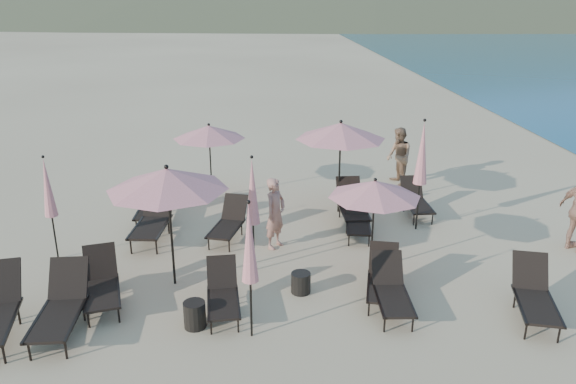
{
  "coord_description": "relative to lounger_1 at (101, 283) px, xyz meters",
  "views": [
    {
      "loc": [
        -1.36,
        -8.87,
        5.51
      ],
      "look_at": [
        -0.72,
        3.5,
        1.1
      ],
      "focal_mm": 35.0,
      "sensor_mm": 36.0,
      "label": 1
    }
  ],
  "objects": [
    {
      "name": "ground",
      "position": [
        4.34,
        -0.52,
        -0.44
      ],
      "size": [
        800.0,
        800.0,
        0.0
      ],
      "primitive_type": "plane",
      "color": "#D6BA8C",
      "rests_on": "ground"
    },
    {
      "name": "lounger_1",
      "position": [
        0.0,
        0.0,
        0.0
      ],
      "size": [
        1.02,
        1.72,
        0.93
      ],
      "rotation": [
        0.0,
        0.0,
        0.26
      ],
      "color": "black",
      "rests_on": "ground"
    },
    {
      "name": "lounger_2",
      "position": [
        2.26,
        -0.41,
        -0.04
      ],
      "size": [
        0.69,
        1.52,
        0.85
      ],
      "rotation": [
        0.0,
        0.0,
        0.09
      ],
      "color": "black",
      "rests_on": "ground"
    },
    {
      "name": "lounger_3",
      "position": [
        5.27,
        -0.03,
        -0.03
      ],
      "size": [
        0.89,
        1.61,
        0.87
      ],
      "rotation": [
        0.0,
        0.0,
        -0.21
      ],
      "color": "black",
      "rests_on": "ground"
    },
    {
      "name": "lounger_4",
      "position": [
        5.33,
        -0.48,
        -0.02
      ],
      "size": [
        0.65,
        1.57,
        0.89
      ],
      "rotation": [
        0.0,
        0.0,
        -0.04
      ],
      "color": "black",
      "rests_on": "ground"
    },
    {
      "name": "lounger_5",
      "position": [
        7.82,
        -0.84,
        0.01
      ],
      "size": [
        1.02,
        1.77,
        0.96
      ],
      "rotation": [
        0.0,
        0.0,
        -0.25
      ],
      "color": "black",
      "rests_on": "ground"
    },
    {
      "name": "lounger_6",
      "position": [
        0.44,
        3.07,
        0.13
      ],
      "size": [
        0.86,
        1.95,
        1.18
      ],
      "rotation": [
        0.0,
        0.0,
        -0.09
      ],
      "color": "black",
      "rests_on": "ground"
    },
    {
      "name": "lounger_7",
      "position": [
        0.23,
        4.11,
        0.02
      ],
      "size": [
        0.68,
        1.72,
        0.98
      ],
      "rotation": [
        0.0,
        0.0,
        -0.01
      ],
      "color": "black",
      "rests_on": "ground"
    },
    {
      "name": "lounger_8",
      "position": [
        2.21,
        2.87,
        -0.02
      ],
      "size": [
        0.98,
        1.65,
        0.89
      ],
      "rotation": [
        0.0,
        0.0,
        -0.27
      ],
      "color": "black",
      "rests_on": "ground"
    },
    {
      "name": "lounger_9",
      "position": [
        5.29,
        3.79,
        0.02
      ],
      "size": [
        0.68,
        1.7,
        0.97
      ],
      "rotation": [
        0.0,
        0.0,
        0.02
      ],
      "color": "black",
      "rests_on": "ground"
    },
    {
      "name": "lounger_10",
      "position": [
        5.3,
        2.94,
        -0.04
      ],
      "size": [
        0.73,
        1.53,
        0.84
      ],
      "rotation": [
        0.0,
        0.0,
        -0.12
      ],
      "color": "black",
      "rests_on": "ground"
    },
    {
      "name": "lounger_11",
      "position": [
        7.03,
        4.15,
        -0.03
      ],
      "size": [
        0.6,
        1.52,
        0.87
      ],
      "rotation": [
        0.0,
        0.0,
        0.01
      ],
      "color": "black",
      "rests_on": "ground"
    },
    {
      "name": "lounger_12",
      "position": [
        -0.46,
        -0.85,
        0.05
      ],
      "size": [
        0.74,
        1.81,
        1.03
      ],
      "rotation": [
        0.0,
        0.0,
        0.03
      ],
      "color": "black",
      "rests_on": "ground"
    },
    {
      "name": "umbrella_open_0",
      "position": [
        1.23,
        0.72,
        1.77
      ],
      "size": [
        2.32,
        2.32,
        2.49
      ],
      "color": "black",
      "rests_on": "ground"
    },
    {
      "name": "umbrella_open_1",
      "position": [
        5.27,
        1.12,
        1.36
      ],
      "size": [
        1.89,
        1.89,
        2.03
      ],
      "color": "black",
      "rests_on": "ground"
    },
    {
      "name": "umbrella_open_2",
      "position": [
        1.59,
        5.78,
        1.46
      ],
      "size": [
        1.99,
        1.99,
        2.15
      ],
      "color": "black",
      "rests_on": "ground"
    },
    {
      "name": "umbrella_open_3",
      "position": [
        5.03,
        4.44,
        1.76
      ],
      "size": [
        2.31,
        2.31,
        2.49
      ],
      "color": "black",
      "rests_on": "ground"
    },
    {
      "name": "umbrella_closed_0",
      "position": [
        2.79,
        -1.19,
        1.28
      ],
      "size": [
        0.29,
        0.29,
        2.47
      ],
      "color": "black",
      "rests_on": "ground"
    },
    {
      "name": "umbrella_closed_1",
      "position": [
        6.8,
        3.19,
        1.49
      ],
      "size": [
        0.32,
        0.32,
        2.77
      ],
      "color": "black",
      "rests_on": "ground"
    },
    {
      "name": "umbrella_closed_2",
      "position": [
        -1.5,
        1.99,
        1.2
      ],
      "size": [
        0.28,
        0.28,
        2.35
      ],
      "color": "black",
      "rests_on": "ground"
    },
    {
      "name": "umbrella_closed_3",
      "position": [
        2.81,
        1.21,
        1.31
      ],
      "size": [
        0.29,
        0.29,
        2.51
      ],
      "color": "black",
      "rests_on": "ground"
    },
    {
      "name": "side_table_0",
      "position": [
        1.8,
        -0.87,
        -0.19
      ],
      "size": [
        0.39,
        0.39,
        0.48
      ],
      "primitive_type": "cylinder",
      "color": "black",
      "rests_on": "ground"
    },
    {
      "name": "side_table_1",
      "position": [
        3.73,
        0.23,
        -0.23
      ],
      "size": [
        0.38,
        0.38,
        0.41
      ],
      "primitive_type": "cylinder",
      "color": "black",
      "rests_on": "ground"
    },
    {
      "name": "beachgoer_a",
      "position": [
        3.3,
        2.34,
        0.39
      ],
      "size": [
        0.67,
        0.72,
        1.65
      ],
      "primitive_type": "imported",
      "rotation": [
        0.0,
        0.0,
        0.94
      ],
      "color": "#A66C5A",
      "rests_on": "ground"
    },
    {
      "name": "beachgoer_b",
      "position": [
        7.14,
        6.64,
        0.43
      ],
      "size": [
        0.8,
        0.95,
        1.74
      ],
      "primitive_type": "imported",
      "rotation": [
        0.0,
        0.0,
        -1.39
      ],
      "color": "#8C6548",
      "rests_on": "ground"
    }
  ]
}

